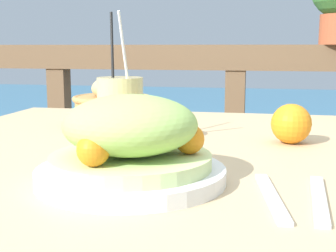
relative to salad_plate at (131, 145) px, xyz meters
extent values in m
cube|color=tan|center=(0.08, 0.21, -0.07)|extent=(1.14, 0.96, 0.04)
cube|color=tan|center=(-0.43, 0.63, -0.46)|extent=(0.06, 0.06, 0.74)
cube|color=brown|center=(0.08, 1.12, 0.09)|extent=(2.80, 0.08, 0.09)
cube|color=brown|center=(-0.61, 1.12, -0.39)|extent=(0.07, 0.07, 0.87)
cube|color=brown|center=(0.08, 1.12, -0.39)|extent=(0.07, 0.07, 0.87)
cube|color=teal|center=(0.08, 3.62, -0.62)|extent=(12.00, 4.00, 0.41)
cylinder|color=silver|center=(0.00, 0.00, -0.04)|extent=(0.25, 0.25, 0.02)
cylinder|color=#C6DB8E|center=(0.00, 0.00, -0.02)|extent=(0.21, 0.21, 0.02)
ellipsoid|color=#9EC660|center=(0.00, 0.00, 0.03)|extent=(0.18, 0.18, 0.08)
sphere|color=orange|center=(0.07, 0.02, 0.01)|extent=(0.04, 0.04, 0.04)
sphere|color=orange|center=(-0.05, 0.06, 0.01)|extent=(0.04, 0.04, 0.04)
sphere|color=orange|center=(-0.03, -0.07, 0.01)|extent=(0.04, 0.04, 0.04)
cylinder|color=#DBCC7F|center=(-0.08, 0.23, 0.01)|extent=(0.08, 0.08, 0.12)
cylinder|color=black|center=(-0.10, 0.23, 0.09)|extent=(0.03, 0.07, 0.21)
cylinder|color=white|center=(-0.07, 0.23, 0.08)|extent=(0.01, 0.08, 0.21)
cylinder|color=#AD7F47|center=(-0.16, 0.42, -0.02)|extent=(0.17, 0.17, 0.07)
torus|color=#AD7F47|center=(-0.16, 0.42, 0.01)|extent=(0.18, 0.18, 0.01)
ellipsoid|color=tan|center=(-0.16, 0.42, 0.04)|extent=(0.09, 0.09, 0.06)
cube|color=silver|center=(0.18, -0.03, -0.05)|extent=(0.04, 0.18, 0.00)
cube|color=silver|center=(0.24, -0.03, -0.05)|extent=(0.03, 0.18, 0.00)
sphere|color=orange|center=(0.22, 0.30, -0.01)|extent=(0.07, 0.07, 0.07)
camera|label=1|loc=(0.17, -0.58, 0.13)|focal=50.00mm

